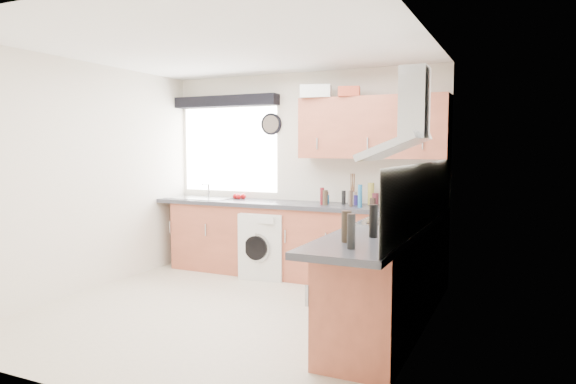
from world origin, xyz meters
The scene contains 41 objects.
ground_plane centered at (0.00, 0.00, 0.00)m, with size 3.60×3.60×0.00m, color beige.
ceiling centered at (0.00, 0.00, 2.50)m, with size 3.60×3.60×0.02m, color white.
wall_back centered at (0.00, 1.80, 1.25)m, with size 3.60×0.02×2.50m, color silver.
wall_front centered at (0.00, -1.80, 1.25)m, with size 3.60×0.02×2.50m, color silver.
wall_left centered at (-1.80, 0.00, 1.25)m, with size 0.02×3.60×2.50m, color silver.
wall_right centered at (1.80, 0.00, 1.25)m, with size 0.02×3.60×2.50m, color silver.
window centered at (-1.05, 1.79, 1.55)m, with size 1.40×0.02×1.10m, color silver.
window_blind centered at (-1.05, 1.70, 2.18)m, with size 1.50×0.18×0.14m, color black.
splashback centered at (1.79, 0.30, 1.18)m, with size 0.01×3.00×0.54m, color white.
base_cab_back centered at (-0.10, 1.51, 0.43)m, with size 3.00×0.58×0.86m, color brown.
base_cab_corner centered at (1.50, 1.50, 0.43)m, with size 0.60×0.60×0.86m, color brown.
base_cab_right centered at (1.51, 0.15, 0.43)m, with size 0.58×2.10×0.86m, color brown.
worktop_back centered at (0.00, 1.50, 0.89)m, with size 3.60×0.62×0.05m, color #292A30.
worktop_right centered at (1.50, 0.00, 0.89)m, with size 0.62×2.42×0.05m, color #292A30.
sink centered at (-1.33, 1.50, 0.95)m, with size 0.84×0.46×0.10m, color #A0A5AC, non-canonical shape.
oven centered at (1.50, 0.30, 0.42)m, with size 0.56×0.58×0.85m, color black.
hob_plate centered at (1.50, 0.30, 0.92)m, with size 0.52×0.52×0.01m, color #A0A5AC.
extractor_hood centered at (1.60, 0.30, 1.77)m, with size 0.52×0.78×0.66m, color #A0A5AC, non-canonical shape.
upper_cabinets centered at (0.95, 1.62, 1.80)m, with size 1.70×0.35×0.70m, color brown.
washing_machine centered at (-0.30, 1.40, 0.40)m, with size 0.54×0.52×0.79m, color silver.
wall_clock centered at (-0.42, 1.76, 1.87)m, with size 0.28×0.28×0.04m, color black.
casserole centered at (0.30, 1.52, 2.22)m, with size 0.35×0.25×0.15m, color silver.
storage_box centered at (0.70, 1.52, 2.20)m, with size 0.24×0.20×0.11m, color #A63B24.
utensil_pot centered at (0.72, 1.64, 0.98)m, with size 0.11×0.11×0.15m, color gray.
kitchen_roll centered at (1.62, 0.77, 1.02)m, with size 0.10×0.10×0.22m, color silver.
tomato_cluster centered at (-0.82, 1.65, 0.94)m, with size 0.15×0.15×0.07m, color #A00B0D, non-canonical shape.
jar_0 centered at (0.41, 1.45, 1.01)m, with size 0.05×0.05×0.20m, color maroon.
jar_1 centered at (1.02, 1.40, 0.96)m, with size 0.06×0.06×0.11m, color #30221A.
jar_2 centered at (0.78, 1.59, 0.97)m, with size 0.05×0.05×0.11m, color #1F1853.
jar_3 centered at (0.46, 1.42, 1.00)m, with size 0.06×0.06×0.18m, color #3D3022.
jar_4 centered at (0.40, 1.60, 0.96)m, with size 0.07×0.07×0.10m, color navy.
jar_5 centered at (0.93, 1.69, 1.04)m, with size 0.07×0.07×0.26m, color #A79739.
jar_6 centered at (0.40, 1.64, 0.98)m, with size 0.04×0.04×0.14m, color #381416.
jar_7 centered at (0.78, 1.41, 1.00)m, with size 0.04×0.04×0.18m, color #402E23.
jar_8 centered at (1.03, 1.49, 0.99)m, with size 0.07×0.07×0.16m, color #481920.
jar_9 centered at (0.89, 1.37, 1.04)m, with size 0.05×0.05×0.25m, color #1D5E8C.
jar_10 centered at (0.63, 1.59, 0.99)m, with size 0.05×0.05×0.16m, color black.
jar_11 centered at (1.12, 1.50, 1.02)m, with size 0.07×0.07×0.23m, color #9E9787.
bottle_0 centered at (1.43, -0.70, 1.02)m, with size 0.07×0.07×0.22m, color black.
bottle_1 centered at (1.54, -0.43, 1.03)m, with size 0.07×0.07×0.24m, color black.
bottle_2 centered at (1.53, -0.92, 1.03)m, with size 0.05×0.05×0.23m, color black.
Camera 1 is at (2.56, -4.10, 1.57)m, focal length 32.00 mm.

